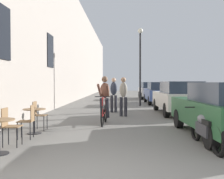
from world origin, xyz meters
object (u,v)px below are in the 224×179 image
Objects in this scene: cafe_chair_near_toward_wall at (9,124)px; parked_car_second at (178,97)px; cafe_chair_mid_toward_street at (28,119)px; parked_car_fourth at (150,90)px; street_lamp at (140,57)px; parked_car_third at (159,93)px; cafe_chair_mid_toward_wall at (38,113)px; cafe_table_mid at (34,116)px; cyclist_on_bicycle at (104,101)px; pedestrian_near at (123,94)px; pedestrian_mid at (114,93)px; parked_motorcycle at (206,129)px; parked_car_nearest at (222,109)px.

parked_car_second is (5.29, 6.38, 0.27)m from cafe_chair_near_toward_wall.
parked_car_fourth is (5.05, 16.97, 0.27)m from cafe_chair_mid_toward_street.
parked_car_second is at bearing 47.37° from cafe_chair_mid_toward_street.
street_lamp is 3.25m from parked_car_third.
cafe_chair_mid_toward_wall is 16.58m from parked_car_fourth.
cyclist_on_bicycle is at bearing 45.31° from cafe_table_mid.
cafe_chair_near_toward_wall is 1.49m from cafe_table_mid.
cafe_chair_mid_toward_wall is 2.43m from cyclist_on_bicycle.
cafe_table_mid is 10.08m from street_lamp.
pedestrian_near is (2.69, 5.43, 0.45)m from cafe_chair_near_toward_wall.
pedestrian_near reaches higher than parked_car_second.
cafe_chair_mid_toward_street is 0.52× the size of pedestrian_mid.
parked_car_third reaches higher than parked_motorcycle.
cyclist_on_bicycle reaches higher than cafe_table_mid.
parked_motorcycle is (-0.77, -1.04, -0.36)m from parked_car_nearest.
pedestrian_near is at bearing -72.87° from pedestrian_mid.
cafe_table_mid is 0.56m from cafe_chair_mid_toward_wall.
parked_car_nearest is (3.09, -5.81, -0.20)m from pedestrian_mid.
cyclist_on_bicycle is at bearing -93.76° from pedestrian_mid.
pedestrian_near is at bearing 121.45° from parked_car_nearest.
pedestrian_mid is 0.80× the size of parked_motorcycle.
cyclist_on_bicycle is (1.98, 1.37, 0.29)m from cafe_chair_mid_toward_wall.
cyclist_on_bicycle reaches higher than cafe_chair_near_toward_wall.
street_lamp reaches higher than parked_car_nearest.
pedestrian_near is at bearing -159.95° from parked_car_second.
street_lamp is 10.76m from parked_motorcycle.
street_lamp is at bearing -129.52° from parked_car_third.
street_lamp is (1.80, 7.08, 2.30)m from cyclist_on_bicycle.
parked_car_nearest is at bearing 3.71° from cafe_chair_mid_toward_street.
parked_car_fourth is at bearing 77.36° from cyclist_on_bicycle.
cafe_chair_near_toward_wall is 1.00× the size of cafe_chair_mid_toward_wall.
parked_car_second reaches higher than parked_motorcycle.
parked_car_second is (1.49, -4.12, -2.32)m from street_lamp.
cyclist_on_bicycle is 1.03× the size of pedestrian_near.
cafe_table_mid is at bearing -123.47° from pedestrian_near.
cafe_chair_near_toward_wall is 1.24× the size of cafe_table_mid.
cyclist_on_bicycle is (1.99, 3.41, 0.29)m from cafe_chair_near_toward_wall.
parked_car_nearest is 16.63m from parked_car_fourth.
cafe_chair_mid_toward_street is at bearing -132.63° from parked_car_second.
cafe_table_mid is 0.42× the size of pedestrian_mid.
cyclist_on_bicycle is (1.83, 2.61, 0.29)m from cafe_chair_mid_toward_street.
cyclist_on_bicycle is at bearing -102.64° from parked_car_fourth.
parked_car_second is (2.60, 0.95, -0.17)m from pedestrian_near.
parked_car_second is at bearing -70.05° from street_lamp.
parked_car_nearest reaches higher than cafe_chair_mid_toward_wall.
pedestrian_near is (2.68, 3.39, 0.45)m from cafe_chair_mid_toward_wall.
cafe_chair_mid_toward_street is 7.58m from parked_car_second.
parked_motorcycle is (-0.67, -17.67, -0.38)m from parked_car_fourth.
parked_car_nearest reaches higher than cafe_chair_near_toward_wall.
parked_car_nearest reaches higher than cafe_table_mid.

